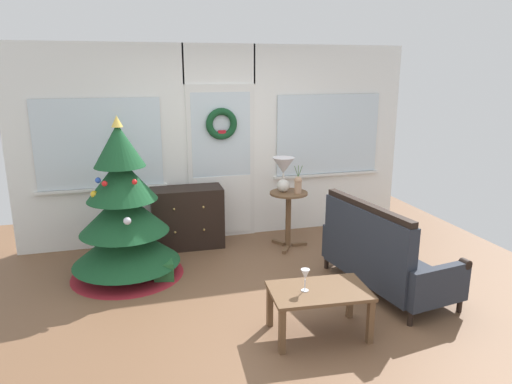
{
  "coord_description": "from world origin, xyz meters",
  "views": [
    {
      "loc": [
        -1.26,
        -4.02,
        2.25
      ],
      "look_at": [
        0.05,
        0.55,
        1.0
      ],
      "focal_mm": 33.22,
      "sensor_mm": 36.0,
      "label": 1
    }
  ],
  "objects_px": {
    "settee_sofa": "(380,256)",
    "coffee_table": "(319,296)",
    "side_table": "(288,209)",
    "wine_glass": "(305,275)",
    "gift_box": "(163,271)",
    "table_lamp": "(283,170)",
    "flower_vase": "(298,184)",
    "christmas_tree": "(124,220)",
    "dresser_cabinet": "(187,217)"
  },
  "relations": [
    {
      "from": "gift_box",
      "to": "christmas_tree",
      "type": "bearing_deg",
      "value": 145.21
    },
    {
      "from": "christmas_tree",
      "to": "wine_glass",
      "type": "distance_m",
      "value": 2.24
    },
    {
      "from": "table_lamp",
      "to": "christmas_tree",
      "type": "bearing_deg",
      "value": -169.96
    },
    {
      "from": "christmas_tree",
      "to": "gift_box",
      "type": "distance_m",
      "value": 0.71
    },
    {
      "from": "gift_box",
      "to": "coffee_table",
      "type": "bearing_deg",
      "value": -50.88
    },
    {
      "from": "table_lamp",
      "to": "coffee_table",
      "type": "height_order",
      "value": "table_lamp"
    },
    {
      "from": "wine_glass",
      "to": "table_lamp",
      "type": "bearing_deg",
      "value": 75.9
    },
    {
      "from": "settee_sofa",
      "to": "flower_vase",
      "type": "bearing_deg",
      "value": 106.14
    },
    {
      "from": "table_lamp",
      "to": "coffee_table",
      "type": "xyz_separation_m",
      "value": [
        -0.39,
        -2.07,
        -0.66
      ]
    },
    {
      "from": "coffee_table",
      "to": "christmas_tree",
      "type": "bearing_deg",
      "value": 132.2
    },
    {
      "from": "christmas_tree",
      "to": "settee_sofa",
      "type": "bearing_deg",
      "value": -23.92
    },
    {
      "from": "side_table",
      "to": "wine_glass",
      "type": "relative_size",
      "value": 3.76
    },
    {
      "from": "christmas_tree",
      "to": "dresser_cabinet",
      "type": "xyz_separation_m",
      "value": [
        0.78,
        0.69,
        -0.26
      ]
    },
    {
      "from": "wine_glass",
      "to": "gift_box",
      "type": "distance_m",
      "value": 1.86
    },
    {
      "from": "flower_vase",
      "to": "dresser_cabinet",
      "type": "bearing_deg",
      "value": 161.47
    },
    {
      "from": "settee_sofa",
      "to": "coffee_table",
      "type": "relative_size",
      "value": 1.8
    },
    {
      "from": "flower_vase",
      "to": "wine_glass",
      "type": "relative_size",
      "value": 1.79
    },
    {
      "from": "table_lamp",
      "to": "gift_box",
      "type": "relative_size",
      "value": 2.08
    },
    {
      "from": "dresser_cabinet",
      "to": "wine_glass",
      "type": "bearing_deg",
      "value": -74.69
    },
    {
      "from": "settee_sofa",
      "to": "coffee_table",
      "type": "xyz_separation_m",
      "value": [
        -0.94,
        -0.61,
        -0.02
      ]
    },
    {
      "from": "settee_sofa",
      "to": "gift_box",
      "type": "height_order",
      "value": "settee_sofa"
    },
    {
      "from": "coffee_table",
      "to": "gift_box",
      "type": "distance_m",
      "value": 1.91
    },
    {
      "from": "dresser_cabinet",
      "to": "settee_sofa",
      "type": "xyz_separation_m",
      "value": [
        1.73,
        -1.81,
        -0.01
      ]
    },
    {
      "from": "flower_vase",
      "to": "table_lamp",
      "type": "bearing_deg",
      "value": 147.99
    },
    {
      "from": "settee_sofa",
      "to": "side_table",
      "type": "height_order",
      "value": "settee_sofa"
    },
    {
      "from": "side_table",
      "to": "flower_vase",
      "type": "xyz_separation_m",
      "value": [
        0.1,
        -0.06,
        0.33
      ]
    },
    {
      "from": "side_table",
      "to": "coffee_table",
      "type": "xyz_separation_m",
      "value": [
        -0.45,
        -2.03,
        -0.16
      ]
    },
    {
      "from": "side_table",
      "to": "wine_glass",
      "type": "distance_m",
      "value": 2.1
    },
    {
      "from": "settee_sofa",
      "to": "side_table",
      "type": "distance_m",
      "value": 1.51
    },
    {
      "from": "dresser_cabinet",
      "to": "table_lamp",
      "type": "height_order",
      "value": "table_lamp"
    },
    {
      "from": "table_lamp",
      "to": "wine_glass",
      "type": "height_order",
      "value": "table_lamp"
    },
    {
      "from": "settee_sofa",
      "to": "side_table",
      "type": "bearing_deg",
      "value": 109.17
    },
    {
      "from": "wine_glass",
      "to": "gift_box",
      "type": "bearing_deg",
      "value": 126.23
    },
    {
      "from": "flower_vase",
      "to": "gift_box",
      "type": "bearing_deg",
      "value": -163.88
    },
    {
      "from": "christmas_tree",
      "to": "gift_box",
      "type": "xyz_separation_m",
      "value": [
        0.37,
        -0.26,
        -0.54
      ]
    },
    {
      "from": "christmas_tree",
      "to": "wine_glass",
      "type": "bearing_deg",
      "value": -50.0
    },
    {
      "from": "settee_sofa",
      "to": "flower_vase",
      "type": "height_order",
      "value": "flower_vase"
    },
    {
      "from": "christmas_tree",
      "to": "settee_sofa",
      "type": "xyz_separation_m",
      "value": [
        2.51,
        -1.11,
        -0.27
      ]
    },
    {
      "from": "gift_box",
      "to": "settee_sofa",
      "type": "bearing_deg",
      "value": -21.79
    },
    {
      "from": "wine_glass",
      "to": "gift_box",
      "type": "xyz_separation_m",
      "value": [
        -1.07,
        1.46,
        -0.46
      ]
    },
    {
      "from": "coffee_table",
      "to": "side_table",
      "type": "bearing_deg",
      "value": 77.52
    },
    {
      "from": "coffee_table",
      "to": "table_lamp",
      "type": "bearing_deg",
      "value": 79.34
    },
    {
      "from": "flower_vase",
      "to": "christmas_tree",
      "type": "bearing_deg",
      "value": -173.36
    },
    {
      "from": "side_table",
      "to": "gift_box",
      "type": "xyz_separation_m",
      "value": [
        -1.64,
        -0.56,
        -0.41
      ]
    },
    {
      "from": "christmas_tree",
      "to": "flower_vase",
      "type": "bearing_deg",
      "value": 6.64
    },
    {
      "from": "gift_box",
      "to": "table_lamp",
      "type": "bearing_deg",
      "value": 20.88
    },
    {
      "from": "settee_sofa",
      "to": "table_lamp",
      "type": "bearing_deg",
      "value": 110.77
    },
    {
      "from": "flower_vase",
      "to": "wine_glass",
      "type": "bearing_deg",
      "value": -109.06
    },
    {
      "from": "coffee_table",
      "to": "wine_glass",
      "type": "height_order",
      "value": "wine_glass"
    },
    {
      "from": "christmas_tree",
      "to": "dresser_cabinet",
      "type": "height_order",
      "value": "christmas_tree"
    }
  ]
}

